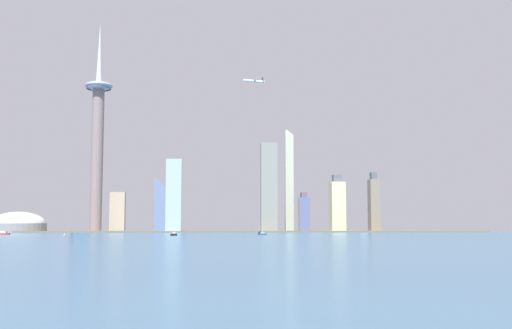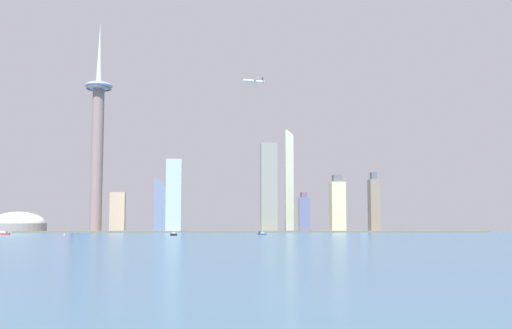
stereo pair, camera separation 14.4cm
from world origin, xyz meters
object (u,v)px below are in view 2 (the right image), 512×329
(boat_2, at_px, (262,234))
(boat_3, at_px, (260,233))
(stadium_dome, at_px, (19,225))
(skyscraper_5, at_px, (85,199))
(skyscraper_9, at_px, (374,204))
(skyscraper_7, at_px, (289,181))
(skyscraper_11, at_px, (118,212))
(skyscraper_3, at_px, (161,204))
(channel_buoy_0, at_px, (64,234))
(skyscraper_8, at_px, (313,214))
(skyscraper_4, at_px, (174,196))
(boat_0, at_px, (3,233))
(skyscraper_2, at_px, (269,187))
(skyscraper_10, at_px, (364,214))
(skyscraper_12, at_px, (304,214))
(observation_tower, at_px, (98,133))
(boat_1, at_px, (174,234))
(skyscraper_6, at_px, (182,200))
(skyscraper_1, at_px, (337,206))
(skyscraper_0, at_px, (65,185))
(airplane, at_px, (254,81))

(boat_2, relative_size, boat_3, 0.72)
(stadium_dome, bearing_deg, skyscraper_5, 45.79)
(stadium_dome, height_order, skyscraper_9, skyscraper_9)
(skyscraper_7, relative_size, skyscraper_11, 2.69)
(skyscraper_3, xyz_separation_m, channel_buoy_0, (-79.29, -328.06, -43.72))
(skyscraper_8, relative_size, boat_2, 6.66)
(skyscraper_4, xyz_separation_m, channel_buoy_0, (-103.27, -254.92, -52.72))
(boat_2, height_order, boat_3, boat_3)
(skyscraper_5, xyz_separation_m, skyscraper_9, (455.49, -86.90, -10.13))
(skyscraper_7, height_order, boat_0, skyscraper_7)
(skyscraper_9, xyz_separation_m, boat_2, (-197.93, -258.28, -41.60))
(skyscraper_7, relative_size, skyscraper_8, 2.65)
(skyscraper_7, bearing_deg, skyscraper_2, -131.07)
(skyscraper_7, distance_m, channel_buoy_0, 425.59)
(skyscraper_10, distance_m, skyscraper_12, 128.34)
(observation_tower, distance_m, skyscraper_4, 155.24)
(skyscraper_11, bearing_deg, skyscraper_8, 2.40)
(skyscraper_7, bearing_deg, boat_1, -116.57)
(skyscraper_10, distance_m, skyscraper_11, 395.81)
(skyscraper_6, height_order, channel_buoy_0, skyscraper_6)
(boat_3, xyz_separation_m, channel_buoy_0, (-216.13, -77.99, 0.15))
(skyscraper_8, height_order, boat_2, skyscraper_8)
(skyscraper_2, xyz_separation_m, skyscraper_4, (-143.40, -12.03, -13.99))
(skyscraper_1, bearing_deg, channel_buoy_0, -142.40)
(boat_0, distance_m, boat_2, 296.94)
(skyscraper_3, height_order, skyscraper_7, skyscraper_7)
(boat_0, relative_size, boat_2, 1.55)
(skyscraper_11, height_order, boat_3, skyscraper_11)
(skyscraper_0, xyz_separation_m, skyscraper_11, (90.96, -45.82, -43.96))
(boat_1, bearing_deg, skyscraper_12, -154.29)
(skyscraper_12, distance_m, boat_3, 203.59)
(skyscraper_11, xyz_separation_m, skyscraper_12, (285.25, -45.21, -3.12))
(skyscraper_3, bearing_deg, airplane, -38.68)
(skyscraper_4, distance_m, boat_0, 274.74)
(boat_3, bearing_deg, skyscraper_1, -40.58)
(observation_tower, xyz_separation_m, airplane, (233.85, -65.43, 70.16))
(skyscraper_5, bearing_deg, boat_0, -96.83)
(skyscraper_11, height_order, boat_0, skyscraper_11)
(stadium_dome, height_order, channel_buoy_0, stadium_dome)
(skyscraper_5, bearing_deg, airplane, -28.27)
(skyscraper_11, bearing_deg, skyscraper_0, 153.26)
(skyscraper_8, xyz_separation_m, boat_0, (-403.93, -262.26, -28.00))
(boat_0, height_order, channel_buoy_0, boat_0)
(skyscraper_5, bearing_deg, skyscraper_7, -8.68)
(skyscraper_11, xyz_separation_m, boat_3, (201.95, -229.07, -29.63))
(skyscraper_0, relative_size, boat_0, 11.13)
(boat_2, distance_m, channel_buoy_0, 213.25)
(skyscraper_0, height_order, skyscraper_8, skyscraper_0)
(skyscraper_9, bearing_deg, skyscraper_6, 161.53)
(skyscraper_2, height_order, skyscraper_10, skyscraper_2)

